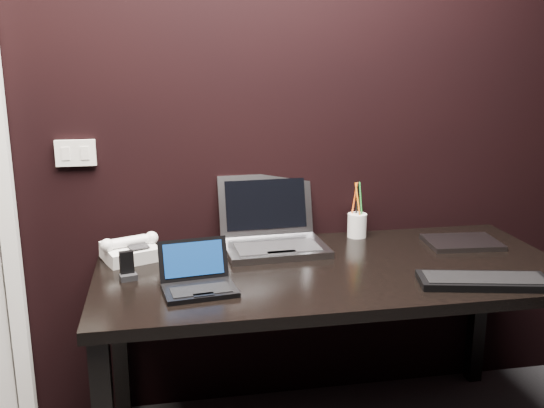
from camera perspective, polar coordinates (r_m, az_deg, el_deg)
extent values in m
plane|color=black|center=(2.43, -3.48, 9.48)|extent=(4.00, 0.00, 4.00)
cube|color=white|center=(2.49, -23.93, 2.01)|extent=(0.06, 0.05, 2.11)
cube|color=silver|center=(2.44, -18.00, 4.59)|extent=(0.15, 0.02, 0.10)
cube|color=silver|center=(2.44, -18.84, 4.51)|extent=(0.03, 0.01, 0.05)
cube|color=silver|center=(2.43, -17.21, 4.60)|extent=(0.03, 0.01, 0.05)
cube|color=black|center=(2.23, 5.75, -6.29)|extent=(1.70, 0.80, 0.04)
cube|color=black|center=(2.63, -14.16, -12.20)|extent=(0.06, 0.06, 0.70)
cube|color=black|center=(2.97, 18.83, -9.39)|extent=(0.06, 0.06, 0.70)
cube|color=black|center=(1.99, -6.80, -8.08)|extent=(0.25, 0.19, 0.02)
cube|color=black|center=(1.97, -6.70, -8.03)|extent=(0.20, 0.11, 0.00)
cube|color=black|center=(1.93, -6.45, -8.48)|extent=(0.07, 0.03, 0.00)
cube|color=black|center=(2.05, -7.41, -5.15)|extent=(0.24, 0.08, 0.13)
cube|color=#0A214C|center=(2.05, -7.39, -5.15)|extent=(0.20, 0.06, 0.11)
cube|color=gray|center=(2.37, 0.32, -4.16)|extent=(0.40, 0.30, 0.03)
cube|color=black|center=(2.33, 0.52, -4.06)|extent=(0.33, 0.17, 0.00)
cube|color=#A3A2A8|center=(2.26, 0.95, -4.61)|extent=(0.11, 0.05, 0.00)
cube|color=#A3A3A8|center=(2.49, -0.60, -0.03)|extent=(0.39, 0.09, 0.24)
cube|color=black|center=(2.48, -0.57, -0.02)|extent=(0.34, 0.07, 0.20)
cube|color=black|center=(2.16, 19.31, -6.87)|extent=(0.45, 0.24, 0.02)
cube|color=black|center=(2.15, 19.34, -6.53)|extent=(0.41, 0.20, 0.00)
cube|color=gray|center=(2.56, 17.45, -3.47)|extent=(0.30, 0.23, 0.02)
cube|color=silver|center=(2.32, -13.26, -4.46)|extent=(0.23, 0.22, 0.08)
cylinder|color=white|center=(2.30, -13.24, -3.47)|extent=(0.17, 0.10, 0.04)
sphere|color=silver|center=(2.28, -15.26, -3.79)|extent=(0.07, 0.07, 0.05)
sphere|color=white|center=(2.33, -11.27, -3.15)|extent=(0.07, 0.07, 0.05)
cube|color=black|center=(2.28, -12.45, -3.93)|extent=(0.08, 0.07, 0.01)
cube|color=black|center=(2.14, -13.51, -5.60)|extent=(0.05, 0.03, 0.10)
cube|color=black|center=(2.13, -13.37, -6.71)|extent=(0.06, 0.05, 0.02)
cylinder|color=silver|center=(2.56, 8.00, -2.00)|extent=(0.09, 0.09, 0.10)
cylinder|color=#E35515|center=(2.54, 7.76, 0.40)|extent=(0.02, 0.03, 0.15)
cylinder|color=#23812F|center=(2.54, 8.35, 0.37)|extent=(0.02, 0.02, 0.15)
cylinder|color=black|center=(2.55, 8.03, 0.45)|extent=(0.01, 0.02, 0.15)
cylinder|color=orange|center=(2.53, 8.08, 0.32)|extent=(0.03, 0.03, 0.15)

